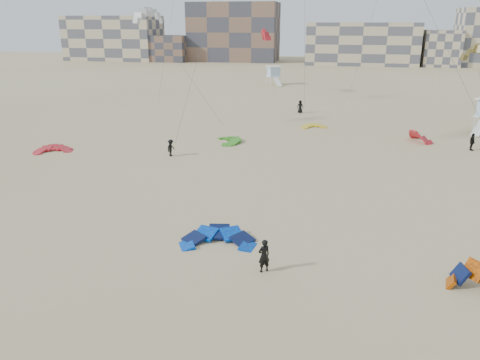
# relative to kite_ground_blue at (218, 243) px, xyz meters

# --- Properties ---
(ground) EXTENTS (320.00, 320.00, 0.00)m
(ground) POSITION_rel_kite_ground_blue_xyz_m (1.59, -4.73, 0.00)
(ground) COLOR tan
(ground) RESTS_ON ground
(kite_ground_blue) EXTENTS (5.07, 5.26, 2.29)m
(kite_ground_blue) POSITION_rel_kite_ground_blue_xyz_m (0.00, 0.00, 0.00)
(kite_ground_blue) COLOR blue
(kite_ground_blue) RESTS_ON ground
(kite_ground_red) EXTENTS (5.05, 5.14, 1.79)m
(kite_ground_red) POSITION_rel_kite_ground_blue_xyz_m (-21.60, 16.39, 0.00)
(kite_ground_red) COLOR red
(kite_ground_red) RESTS_ON ground
(kite_ground_green) EXTENTS (5.08, 4.94, 1.30)m
(kite_ground_green) POSITION_rel_kite_ground_blue_xyz_m (-5.15, 24.11, 0.00)
(kite_ground_green) COLOR #38991E
(kite_ground_green) RESTS_ON ground
(kite_ground_red_far) EXTENTS (4.42, 4.37, 3.41)m
(kite_ground_red_far) POSITION_rel_kite_ground_blue_xyz_m (15.45, 28.77, 0.00)
(kite_ground_red_far) COLOR red
(kite_ground_red_far) RESTS_ON ground
(kite_ground_yellow) EXTENTS (3.80, 3.91, 1.01)m
(kite_ground_yellow) POSITION_rel_kite_ground_blue_xyz_m (3.58, 33.36, 0.00)
(kite_ground_yellow) COLOR #CCCF22
(kite_ground_yellow) RESTS_ON ground
(kitesurfer_main) EXTENTS (0.81, 0.76, 1.85)m
(kitesurfer_main) POSITION_rel_kite_ground_blue_xyz_m (3.22, -2.68, 0.93)
(kitesurfer_main) COLOR black
(kitesurfer_main) RESTS_ON ground
(kitesurfer_c) EXTENTS (0.86, 1.19, 1.66)m
(kitesurfer_c) POSITION_rel_kite_ground_blue_xyz_m (-9.31, 17.43, 0.83)
(kitesurfer_c) COLOR black
(kitesurfer_c) RESTS_ON ground
(kitesurfer_d) EXTENTS (0.59, 1.10, 1.78)m
(kitesurfer_d) POSITION_rel_kite_ground_blue_xyz_m (20.02, 25.83, 0.89)
(kitesurfer_d) COLOR black
(kitesurfer_d) RESTS_ON ground
(kitesurfer_e) EXTENTS (0.90, 0.61, 1.80)m
(kitesurfer_e) POSITION_rel_kite_ground_blue_xyz_m (1.00, 42.74, 0.90)
(kitesurfer_e) COLOR black
(kitesurfer_e) RESTS_ON ground
(kite_fly_grey) EXTENTS (11.09, 4.60, 13.18)m
(kite_fly_grey) POSITION_rel_kite_ground_blue_xyz_m (-15.37, 28.27, 12.93)
(kite_fly_grey) COLOR white
(kite_fly_grey) RESTS_ON ground
(kite_fly_olive) EXTENTS (5.17, 13.67, 9.32)m
(kite_fly_olive) POSITION_rel_kite_ground_blue_xyz_m (21.78, 36.69, 8.85)
(kite_fly_olive) COLOR brown
(kite_fly_olive) RESTS_ON ground
(kite_fly_red) EXTENTS (4.86, 8.47, 10.63)m
(kite_fly_red) POSITION_rel_kite_ground_blue_xyz_m (-6.73, 58.80, 10.11)
(kite_fly_red) COLOR red
(kite_fly_red) RESTS_ON ground
(lifeguard_tower_far) EXTENTS (3.61, 5.63, 3.75)m
(lifeguard_tower_far) POSITION_rel_kite_ground_blue_xyz_m (-7.21, 72.73, 1.86)
(lifeguard_tower_far) COLOR white
(lifeguard_tower_far) RESTS_ON ground
(condo_west_a) EXTENTS (30.00, 15.00, 14.00)m
(condo_west_a) POSITION_rel_kite_ground_blue_xyz_m (-68.41, 125.27, 7.00)
(condo_west_a) COLOR #C1B08E
(condo_west_a) RESTS_ON ground
(condo_west_b) EXTENTS (28.00, 14.00, 18.00)m
(condo_west_b) POSITION_rel_kite_ground_blue_xyz_m (-28.41, 129.27, 9.00)
(condo_west_b) COLOR brown
(condo_west_b) RESTS_ON ground
(condo_mid) EXTENTS (32.00, 16.00, 12.00)m
(condo_mid) POSITION_rel_kite_ground_blue_xyz_m (11.59, 125.27, 6.00)
(condo_mid) COLOR #C1B08E
(condo_mid) RESTS_ON ground
(condo_fill_left) EXTENTS (12.00, 10.00, 8.00)m
(condo_fill_left) POSITION_rel_kite_ground_blue_xyz_m (-48.41, 123.27, 4.00)
(condo_fill_left) COLOR brown
(condo_fill_left) RESTS_ON ground
(condo_fill_right) EXTENTS (10.00, 10.00, 10.00)m
(condo_fill_right) POSITION_rel_kite_ground_blue_xyz_m (33.59, 123.27, 5.00)
(condo_fill_right) COLOR #C1B08E
(condo_fill_right) RESTS_ON ground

